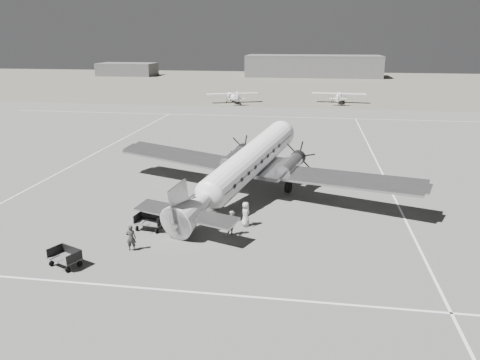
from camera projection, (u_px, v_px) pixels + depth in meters
The scene contains 16 objects.
ground at pixel (240, 200), 36.53m from camera, with size 260.00×260.00×0.00m, color slate.
taxi_line_near at pixel (198, 292), 23.30m from camera, with size 60.00×0.15×0.01m, color silver.
taxi_line_right at pixel (399, 208), 34.78m from camera, with size 0.15×80.00×0.01m, color silver.
taxi_line_left at pixel (84, 159), 48.59m from camera, with size 0.15×60.00×0.01m, color silver.
taxi_line_horizon at pixel (278, 117), 74.32m from camera, with size 90.00×0.15×0.01m, color silver.
grass_infield at pixel (293, 84), 126.28m from camera, with size 260.00×90.00×0.01m, color #575549.
hangar_main at pixel (313, 66), 148.21m from camera, with size 42.00×14.00×6.60m.
shed_secondary at pixel (127, 69), 152.58m from camera, with size 18.00×10.00×4.00m, color #525252.
dc3_airliner at pixel (244, 168), 35.90m from camera, with size 26.62×18.47×5.07m, color #AFAFB2, non-canonical shape.
light_plane_left at pixel (233, 98), 89.53m from camera, with size 10.08×8.18×2.09m, color white, non-canonical shape.
light_plane_right at pixel (339, 97), 89.45m from camera, with size 10.29×8.35×2.14m, color white, non-canonical shape.
baggage_cart_near at pixel (149, 222), 30.77m from camera, with size 1.86×1.31×1.05m, color #525252, non-canonical shape.
baggage_cart_far at pixel (65, 258), 25.84m from camera, with size 1.79×1.26×1.01m, color #525252, non-canonical shape.
ground_crew at pixel (131, 238), 27.69m from camera, with size 0.59×0.39×1.61m, color #2F2F2F.
ramp_agent at pixel (233, 223), 29.80m from camera, with size 0.81×0.63×1.67m, color #B6B6B4.
passenger at pixel (246, 214), 31.29m from camera, with size 0.82×0.54×1.69m, color #BDBCBA.
Camera 1 is at (5.21, -34.06, 12.22)m, focal length 35.00 mm.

